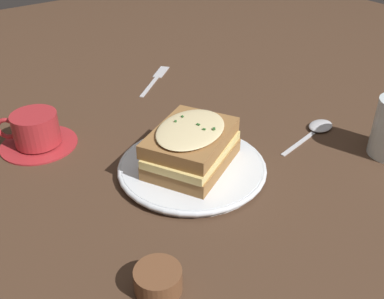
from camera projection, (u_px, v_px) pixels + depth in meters
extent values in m
plane|color=#473021|center=(191.00, 183.00, 0.72)|extent=(2.40, 2.40, 0.00)
cylinder|color=white|center=(192.00, 168.00, 0.74)|extent=(0.23, 0.23, 0.01)
torus|color=white|center=(192.00, 167.00, 0.74)|extent=(0.24, 0.24, 0.01)
cube|color=olive|center=(192.00, 159.00, 0.73)|extent=(0.17, 0.18, 0.02)
cube|color=#EAD17A|center=(192.00, 149.00, 0.72)|extent=(0.16, 0.18, 0.01)
cube|color=olive|center=(191.00, 137.00, 0.71)|extent=(0.17, 0.18, 0.02)
ellipsoid|color=beige|center=(191.00, 129.00, 0.71)|extent=(0.15, 0.17, 0.01)
cube|color=#2D6028|center=(182.00, 116.00, 0.73)|extent=(0.01, 0.00, 0.00)
cube|color=#2D6028|center=(204.00, 129.00, 0.69)|extent=(0.01, 0.01, 0.00)
cube|color=#2D6028|center=(216.00, 130.00, 0.69)|extent=(0.01, 0.01, 0.00)
cube|color=#2D6028|center=(176.00, 121.00, 0.72)|extent=(0.01, 0.01, 0.00)
cube|color=#2D6028|center=(198.00, 124.00, 0.71)|extent=(0.01, 0.01, 0.00)
cylinder|color=#AD282D|center=(39.00, 143.00, 0.81)|extent=(0.14, 0.14, 0.01)
cylinder|color=#AD282D|center=(36.00, 128.00, 0.80)|extent=(0.08, 0.08, 0.06)
cylinder|color=#381E0F|center=(34.00, 118.00, 0.78)|extent=(0.07, 0.07, 0.00)
torus|color=#AD282D|center=(7.00, 128.00, 0.80)|extent=(0.03, 0.04, 0.04)
cube|color=silver|center=(149.00, 86.00, 1.02)|extent=(0.08, 0.09, 0.00)
cube|color=silver|center=(161.00, 72.00, 1.09)|extent=(0.06, 0.07, 0.00)
cube|color=#333335|center=(160.00, 69.00, 1.10)|extent=(0.03, 0.03, 0.00)
cube|color=#333335|center=(162.00, 70.00, 1.10)|extent=(0.03, 0.03, 0.00)
cube|color=#333335|center=(164.00, 70.00, 1.10)|extent=(0.03, 0.03, 0.00)
cube|color=silver|center=(299.00, 143.00, 0.82)|extent=(0.03, 0.11, 0.00)
ellipsoid|color=silver|center=(321.00, 126.00, 0.86)|extent=(0.05, 0.06, 0.01)
cylinder|color=brown|center=(158.00, 280.00, 0.53)|extent=(0.06, 0.06, 0.03)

